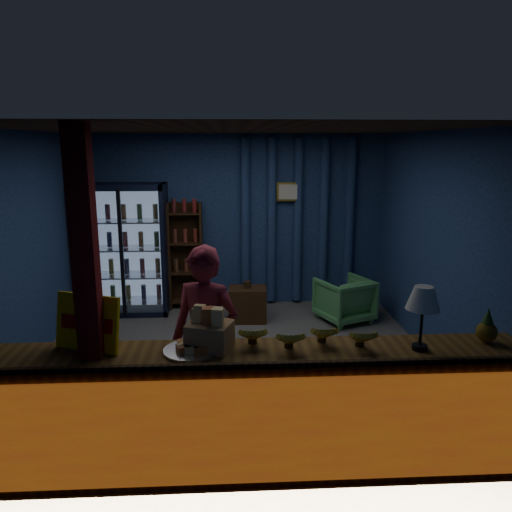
% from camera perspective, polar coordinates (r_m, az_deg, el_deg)
% --- Properties ---
extents(ground, '(4.60, 4.60, 0.00)m').
position_cam_1_polar(ground, '(5.87, -2.43, -11.99)').
color(ground, '#515154').
rests_on(ground, ground).
extents(room_walls, '(4.60, 4.60, 4.60)m').
position_cam_1_polar(room_walls, '(5.41, -2.58, 3.29)').
color(room_walls, navy).
rests_on(room_walls, ground).
extents(counter, '(4.40, 0.57, 0.99)m').
position_cam_1_polar(counter, '(3.96, -2.08, -17.30)').
color(counter, brown).
rests_on(counter, ground).
extents(support_post, '(0.16, 0.16, 2.60)m').
position_cam_1_polar(support_post, '(3.76, -18.51, -5.87)').
color(support_post, maroon).
rests_on(support_post, ground).
extents(beverage_cooler, '(1.20, 0.62, 1.90)m').
position_cam_1_polar(beverage_cooler, '(7.56, -14.54, 0.72)').
color(beverage_cooler, black).
rests_on(beverage_cooler, ground).
extents(bottle_shelf, '(0.50, 0.28, 1.60)m').
position_cam_1_polar(bottle_shelf, '(7.60, -7.99, 0.00)').
color(bottle_shelf, '#3D2413').
rests_on(bottle_shelf, ground).
extents(curtain_folds, '(1.74, 0.14, 2.50)m').
position_cam_1_polar(curtain_folds, '(7.63, 4.79, 4.00)').
color(curtain_folds, navy).
rests_on(curtain_folds, room_walls).
extents(framed_picture, '(0.36, 0.04, 0.28)m').
position_cam_1_polar(framed_picture, '(7.52, 3.76, 7.34)').
color(framed_picture, gold).
rests_on(framed_picture, room_walls).
extents(shopkeeper, '(0.70, 0.58, 1.64)m').
position_cam_1_polar(shopkeeper, '(4.32, -5.82, -9.63)').
color(shopkeeper, maroon).
rests_on(shopkeeper, ground).
extents(green_chair, '(0.88, 0.89, 0.62)m').
position_cam_1_polar(green_chair, '(7.14, 10.06, -4.93)').
color(green_chair, '#52A55C').
rests_on(green_chair, ground).
extents(side_table, '(0.54, 0.40, 0.57)m').
position_cam_1_polar(side_table, '(7.06, -0.98, -5.52)').
color(side_table, '#3D2413').
rests_on(side_table, ground).
extents(yellow_sign, '(0.53, 0.29, 0.42)m').
position_cam_1_polar(yellow_sign, '(3.93, -18.72, -7.22)').
color(yellow_sign, yellow).
rests_on(yellow_sign, counter).
extents(snack_box_left, '(0.38, 0.35, 0.33)m').
position_cam_1_polar(snack_box_left, '(3.78, -5.32, -8.86)').
color(snack_box_left, '#B07855').
rests_on(snack_box_left, counter).
extents(snack_box_centre, '(0.32, 0.28, 0.31)m').
position_cam_1_polar(snack_box_centre, '(3.83, -5.52, -8.70)').
color(snack_box_centre, '#B07855').
rests_on(snack_box_centre, counter).
extents(pastry_tray, '(0.42, 0.42, 0.07)m').
position_cam_1_polar(pastry_tray, '(3.78, -7.37, -10.49)').
color(pastry_tray, silver).
rests_on(pastry_tray, counter).
extents(banana_bunches, '(1.05, 0.30, 0.17)m').
position_cam_1_polar(banana_bunches, '(3.83, 5.80, -9.08)').
color(banana_bunches, gold).
rests_on(banana_bunches, counter).
extents(table_lamp, '(0.25, 0.25, 0.49)m').
position_cam_1_polar(table_lamp, '(3.86, 18.57, -4.85)').
color(table_lamp, black).
rests_on(table_lamp, counter).
extents(pineapple, '(0.16, 0.16, 0.27)m').
position_cam_1_polar(pineapple, '(4.26, 24.88, -7.56)').
color(pineapple, '#886018').
rests_on(pineapple, counter).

